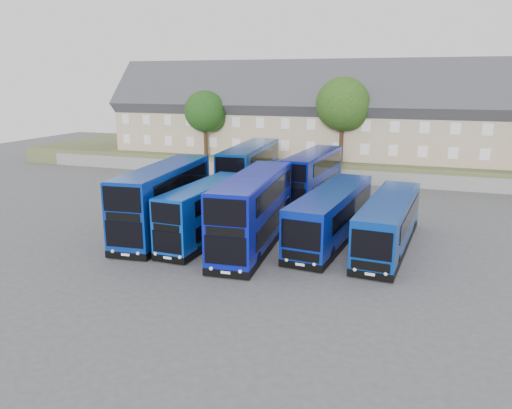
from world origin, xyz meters
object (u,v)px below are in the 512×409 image
(tree_west, at_px, (206,113))
(tree_mid, at_px, (344,106))
(coach_east_a, at_px, (332,216))
(dd_front_left, at_px, (164,201))
(dd_front_mid, at_px, (204,214))

(tree_west, relative_size, tree_mid, 0.83)
(coach_east_a, bearing_deg, dd_front_left, -163.87)
(dd_front_mid, xyz_separation_m, coach_east_a, (8.22, 3.00, -0.20))
(dd_front_left, distance_m, dd_front_mid, 3.61)
(coach_east_a, bearing_deg, tree_west, 137.21)
(tree_west, bearing_deg, coach_east_a, -48.02)
(dd_front_left, height_order, tree_mid, tree_mid)
(dd_front_mid, bearing_deg, tree_west, 116.29)
(coach_east_a, distance_m, tree_west, 28.85)
(dd_front_mid, bearing_deg, coach_east_a, 22.29)
(tree_west, height_order, tree_mid, tree_mid)
(tree_west, distance_m, tree_mid, 16.04)
(dd_front_left, height_order, dd_front_mid, dd_front_left)
(dd_front_mid, bearing_deg, tree_mid, 80.17)
(tree_west, bearing_deg, dd_front_mid, -65.95)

